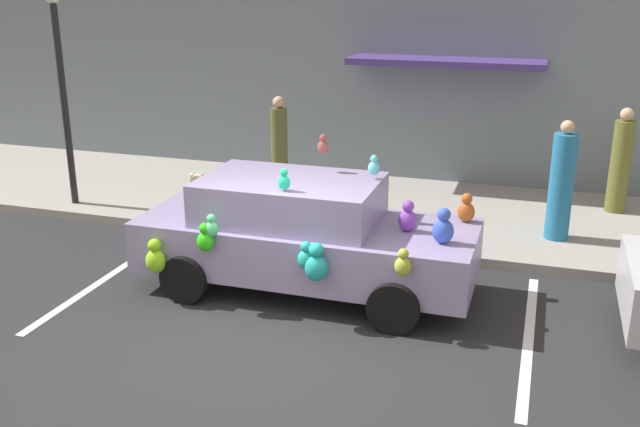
# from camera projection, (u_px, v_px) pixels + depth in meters

# --- Properties ---
(ground_plane) EXTENTS (60.00, 60.00, 0.00)m
(ground_plane) POSITION_uv_depth(u_px,v_px,m) (257.00, 339.00, 8.46)
(ground_plane) COLOR #262628
(sidewalk) EXTENTS (24.00, 4.00, 0.15)m
(sidewalk) POSITION_uv_depth(u_px,v_px,m) (363.00, 208.00, 12.95)
(sidewalk) COLOR gray
(sidewalk) RESTS_ON ground
(storefront_building) EXTENTS (24.00, 1.25, 6.40)m
(storefront_building) POSITION_uv_depth(u_px,v_px,m) (395.00, 23.00, 13.90)
(storefront_building) COLOR slate
(storefront_building) RESTS_ON ground
(parking_stripe_front) EXTENTS (0.12, 3.60, 0.01)m
(parking_stripe_front) POSITION_uv_depth(u_px,v_px,m) (529.00, 338.00, 8.48)
(parking_stripe_front) COLOR silver
(parking_stripe_front) RESTS_ON ground
(parking_stripe_rear) EXTENTS (0.12, 3.60, 0.01)m
(parking_stripe_rear) POSITION_uv_depth(u_px,v_px,m) (106.00, 278.00, 10.15)
(parking_stripe_rear) COLOR silver
(parking_stripe_rear) RESTS_ON ground
(plush_covered_car) EXTENTS (4.47, 2.03, 2.05)m
(plush_covered_car) POSITION_uv_depth(u_px,v_px,m) (302.00, 234.00, 9.55)
(plush_covered_car) COLOR #8E82AE
(plush_covered_car) RESTS_ON ground
(teddy_bear_on_sidewalk) EXTENTS (0.37, 0.31, 0.71)m
(teddy_bear_on_sidewalk) POSITION_uv_depth(u_px,v_px,m) (198.00, 194.00, 12.37)
(teddy_bear_on_sidewalk) COLOR beige
(teddy_bear_on_sidewalk) RESTS_ON sidewalk
(street_lamp_post) EXTENTS (0.28, 0.28, 3.75)m
(street_lamp_post) POSITION_uv_depth(u_px,v_px,m) (61.00, 74.00, 12.29)
(street_lamp_post) COLOR black
(street_lamp_post) RESTS_ON sidewalk
(pedestrian_near_shopfront) EXTENTS (0.37, 0.37, 1.87)m
(pedestrian_near_shopfront) POSITION_uv_depth(u_px,v_px,m) (561.00, 185.00, 11.00)
(pedestrian_near_shopfront) COLOR teal
(pedestrian_near_shopfront) RESTS_ON sidewalk
(pedestrian_walking_past) EXTENTS (0.30, 0.30, 1.88)m
(pedestrian_walking_past) POSITION_uv_depth(u_px,v_px,m) (279.00, 151.00, 13.04)
(pedestrian_walking_past) COLOR #4F5129
(pedestrian_walking_past) RESTS_ON sidewalk
(pedestrian_by_lamp) EXTENTS (0.34, 0.34, 1.82)m
(pedestrian_by_lamp) POSITION_uv_depth(u_px,v_px,m) (620.00, 164.00, 12.30)
(pedestrian_by_lamp) COLOR brown
(pedestrian_by_lamp) RESTS_ON sidewalk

